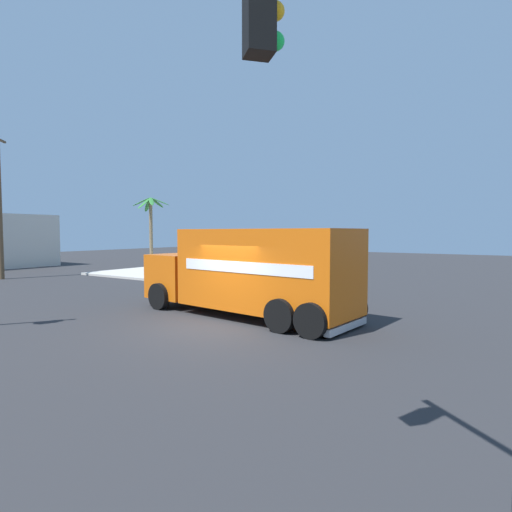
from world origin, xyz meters
name	(u,v)px	position (x,y,z in m)	size (l,w,h in m)	color
ground_plane	(211,328)	(0.00, 0.00, 0.00)	(100.00, 100.00, 0.00)	#2B2B2D
sidewalk_corner_far	(187,272)	(12.32, 12.32, 0.07)	(10.32, 10.32, 0.14)	beige
delivery_truck	(250,271)	(2.07, -0.06, 1.57)	(3.59, 8.46, 3.03)	orange
traffic_light_secondary	(368,15)	(-7.30, -7.13, 4.11)	(2.59, 2.88, 6.09)	#38383D
pickup_navy	(267,268)	(11.77, 5.21, 0.73)	(2.32, 5.23, 1.38)	navy
vending_machine_red	(186,256)	(13.89, 13.86, 1.07)	(1.11, 1.16, 1.85)	yellow
palm_tree_far	(151,220)	(12.46, 16.21, 3.84)	(2.68, 2.56, 5.50)	#7A6647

